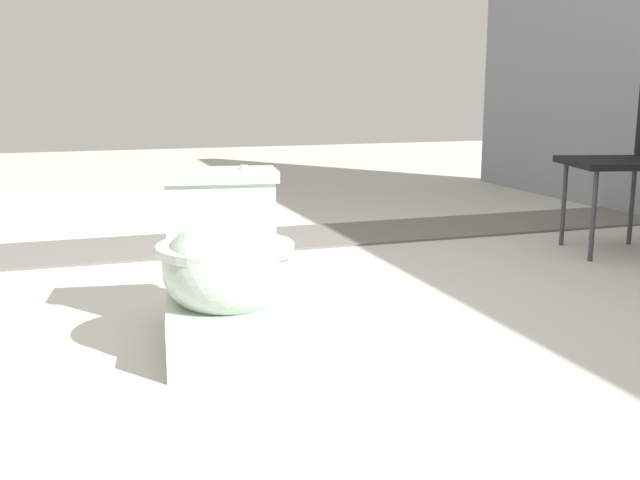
# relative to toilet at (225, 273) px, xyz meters

# --- Properties ---
(ground_plane) EXTENTS (14.00, 14.00, 0.00)m
(ground_plane) POSITION_rel_toilet_xyz_m (-0.21, 0.12, -0.22)
(ground_plane) COLOR #B7B2A8
(gravel_strip) EXTENTS (0.56, 8.00, 0.01)m
(gravel_strip) POSITION_rel_toilet_xyz_m (-1.46, 0.62, -0.21)
(gravel_strip) COLOR #605B56
(gravel_strip) RESTS_ON ground
(toilet) EXTENTS (0.68, 0.46, 0.52)m
(toilet) POSITION_rel_toilet_xyz_m (0.00, 0.00, 0.00)
(toilet) COLOR #B2C6B7
(toilet) RESTS_ON ground
(folding_chair_left) EXTENTS (0.54, 0.54, 0.83)m
(folding_chair_left) POSITION_rel_toilet_xyz_m (-0.65, 2.06, 0.29)
(folding_chair_left) COLOR black
(folding_chair_left) RESTS_ON ground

